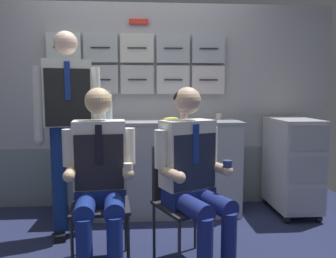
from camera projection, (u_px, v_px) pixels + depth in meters
name	position (u px, v px, depth m)	size (l,w,h in m)	color
galley_bulkhead	(138.00, 106.00, 3.59)	(4.20, 0.14, 2.15)	#A8A8B0
galley_counter	(156.00, 167.00, 3.39)	(1.68, 0.53, 0.94)	#A9ADB7
service_trolley	(292.00, 163.00, 3.37)	(0.40, 0.65, 0.96)	black
folding_chair_left	(101.00, 190.00, 2.42)	(0.44, 0.44, 0.84)	#2D2D33
crew_member_left	(100.00, 172.00, 2.25)	(0.49, 0.63, 1.26)	black
folding_chair_right	(181.00, 190.00, 2.42)	(0.53, 0.53, 0.84)	#2D2D33
crew_member_right	(194.00, 171.00, 2.26)	(0.57, 0.68, 1.26)	black
crew_member_standing	(68.00, 116.00, 2.78)	(0.53, 0.34, 1.72)	black
water_bottle_clear	(103.00, 109.00, 3.31)	(0.08, 0.08, 0.26)	silver
water_bottle_blue_cap	(93.00, 106.00, 3.38)	(0.07, 0.07, 0.30)	#ACD6DE
water_bottle_tall	(109.00, 107.00, 3.20)	(0.06, 0.06, 0.30)	silver
coffee_cup_spare	(90.00, 118.00, 3.25)	(0.07, 0.07, 0.07)	navy
paper_cup_blue	(219.00, 116.00, 3.56)	(0.07, 0.07, 0.06)	silver
coffee_cup_white	(184.00, 117.00, 3.20)	(0.07, 0.07, 0.09)	tan
snack_banana	(171.00, 119.00, 3.29)	(0.17, 0.10, 0.04)	yellow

